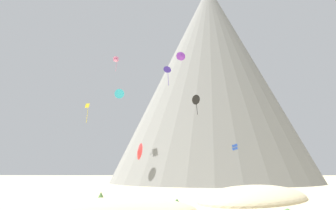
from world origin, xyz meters
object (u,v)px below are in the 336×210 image
at_px(bush_near_left, 73,210).
at_px(kite_pink_high, 116,59).
at_px(kite_orange_low, 252,130).
at_px(kite_cyan_mid, 119,94).
at_px(bush_far_right, 280,193).
at_px(kite_yellow_mid, 87,108).
at_px(kite_black_mid, 196,100).
at_px(bush_far_left, 101,196).
at_px(rock_massif, 210,85).
at_px(kite_violet_high, 181,56).
at_px(kite_indigo_mid, 167,70).
at_px(kite_blue_low, 235,147).
at_px(bush_ridge_crest, 177,203).
at_px(kite_red_low, 139,151).

relative_size(bush_near_left, kite_pink_high, 0.42).
distance_m(bush_near_left, kite_pink_high, 67.01).
distance_m(kite_orange_low, kite_cyan_mid, 35.41).
relative_size(bush_far_right, kite_orange_low, 0.26).
distance_m(kite_yellow_mid, kite_black_mid, 30.90).
relative_size(bush_far_right, bush_far_left, 1.16).
xyz_separation_m(rock_massif, kite_cyan_mid, (-26.04, -21.60, -7.71)).
relative_size(bush_near_left, kite_violet_high, 0.84).
relative_size(kite_indigo_mid, kite_pink_high, 0.96).
bearing_deg(kite_cyan_mid, kite_blue_low, 144.07).
distance_m(kite_orange_low, kite_pink_high, 41.76).
distance_m(bush_far_right, kite_blue_low, 21.80).
xyz_separation_m(bush_ridge_crest, kite_yellow_mid, (-19.83, 34.32, 16.74)).
bearing_deg(kite_orange_low, kite_violet_high, 82.20).
bearing_deg(kite_black_mid, bush_far_left, -14.30).
height_order(kite_cyan_mid, kite_black_mid, kite_cyan_mid).
bearing_deg(bush_far_right, bush_far_left, -165.16).
bearing_deg(rock_massif, kite_cyan_mid, -140.32).
bearing_deg(kite_pink_high, bush_near_left, 36.48).
bearing_deg(kite_pink_high, bush_ridge_crest, 46.91).
bearing_deg(bush_far_right, rock_massif, 94.73).
distance_m(bush_far_right, kite_indigo_mid, 30.60).
xyz_separation_m(kite_blue_low, kite_yellow_mid, (-32.09, -0.80, 8.56)).
relative_size(bush_near_left, kite_blue_low, 1.19).
xyz_separation_m(kite_orange_low, kite_yellow_mid, (-38.48, -12.15, 3.45)).
relative_size(kite_yellow_mid, kite_black_mid, 1.40).
distance_m(bush_ridge_crest, kite_violet_high, 44.40).
distance_m(kite_orange_low, kite_black_mid, 36.50).
xyz_separation_m(bush_near_left, kite_yellow_mid, (-10.75, 40.12, 16.72)).
xyz_separation_m(kite_blue_low, kite_violet_high, (-11.40, -1.05, 20.28)).
height_order(bush_far_right, kite_pink_high, kite_pink_high).
xyz_separation_m(bush_ridge_crest, kite_black_mid, (2.89, 13.55, 13.98)).
bearing_deg(kite_pink_high, kite_orange_low, 110.52).
bearing_deg(kite_cyan_mid, kite_black_mid, 106.76).
height_order(bush_far_right, kite_cyan_mid, kite_cyan_mid).
xyz_separation_m(bush_far_left, kite_violet_high, (10.87, 25.65, 28.39)).
xyz_separation_m(kite_indigo_mid, kite_pink_high, (-15.35, 25.05, 11.18)).
bearing_deg(kite_red_low, bush_far_right, 80.86).
distance_m(bush_far_right, kite_pink_high, 59.34).
xyz_separation_m(bush_far_left, kite_blue_low, (22.27, 26.69, 8.11)).
height_order(kite_indigo_mid, kite_violet_high, kite_violet_high).
height_order(kite_indigo_mid, kite_blue_low, kite_indigo_mid).
bearing_deg(kite_yellow_mid, kite_violet_high, 66.13).
bearing_deg(kite_yellow_mid, bush_far_right, 38.07).
bearing_deg(kite_violet_high, kite_cyan_mid, 130.34).
xyz_separation_m(bush_near_left, kite_blue_low, (21.34, 40.92, 8.16)).
bearing_deg(kite_red_low, kite_pink_high, 172.77).
relative_size(kite_pink_high, kite_yellow_mid, 0.95).
bearing_deg(kite_orange_low, bush_far_left, 100.33).
bearing_deg(kite_blue_low, kite_cyan_mid, -107.93).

